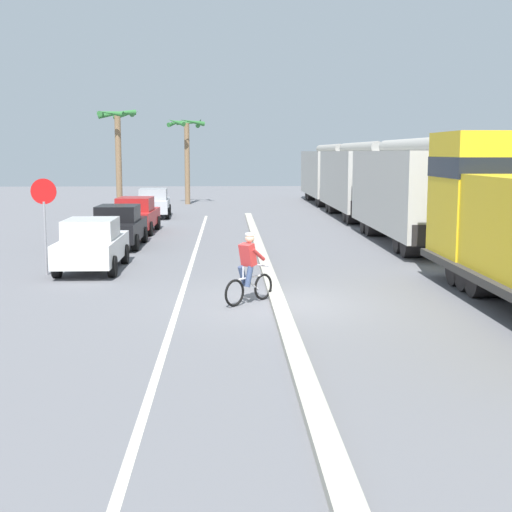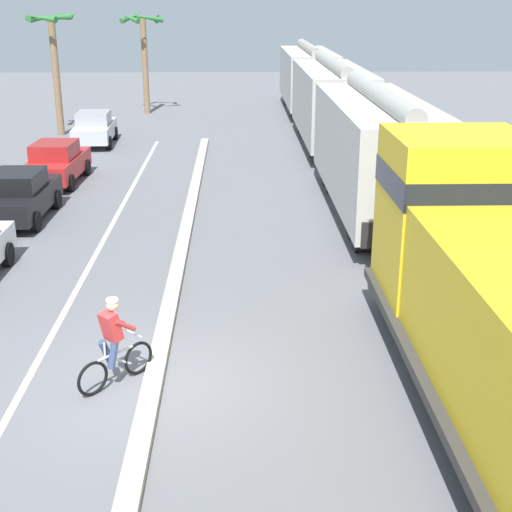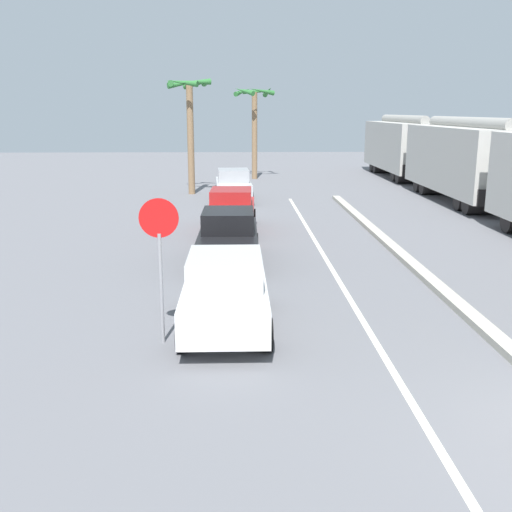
% 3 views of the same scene
% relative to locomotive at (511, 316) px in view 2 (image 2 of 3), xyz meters
% --- Properties ---
extents(ground_plane, '(120.00, 120.00, 0.00)m').
position_rel_locomotive_xyz_m(ground_plane, '(-6.13, 1.05, -1.80)').
color(ground_plane, slate).
extents(median_curb, '(0.36, 36.00, 0.16)m').
position_rel_locomotive_xyz_m(median_curb, '(-6.13, 7.05, -1.72)').
color(median_curb, '#B2AD9E').
rests_on(median_curb, ground).
extents(lane_stripe, '(0.14, 36.00, 0.01)m').
position_rel_locomotive_xyz_m(lane_stripe, '(-8.53, 7.05, -1.79)').
color(lane_stripe, silver).
rests_on(lane_stripe, ground).
extents(locomotive, '(3.10, 11.61, 4.20)m').
position_rel_locomotive_xyz_m(locomotive, '(0.00, 0.00, 0.00)').
color(locomotive, gold).
rests_on(locomotive, ground).
extents(hopper_car_lead, '(2.90, 10.60, 4.18)m').
position_rel_locomotive_xyz_m(hopper_car_lead, '(0.00, 12.16, 0.28)').
color(hopper_car_lead, beige).
rests_on(hopper_car_lead, ground).
extents(hopper_car_middle, '(2.90, 10.60, 4.18)m').
position_rel_locomotive_xyz_m(hopper_car_middle, '(0.00, 23.76, 0.28)').
color(hopper_car_middle, '#B6B4AC').
rests_on(hopper_car_middle, ground).
extents(hopper_car_trailing, '(2.90, 10.60, 4.18)m').
position_rel_locomotive_xyz_m(hopper_car_trailing, '(0.00, 35.36, 0.28)').
color(hopper_car_trailing, '#B3B1A9').
rests_on(hopper_car_trailing, ground).
extents(parked_car_black, '(1.87, 4.22, 1.62)m').
position_rel_locomotive_xyz_m(parked_car_black, '(-11.53, 11.72, -0.98)').
color(parked_car_black, black).
rests_on(parked_car_black, ground).
extents(parked_car_red, '(1.94, 4.25, 1.62)m').
position_rel_locomotive_xyz_m(parked_car_red, '(-11.49, 16.61, -0.98)').
color(parked_car_red, red).
rests_on(parked_car_red, ground).
extents(parked_car_silver, '(1.98, 4.27, 1.62)m').
position_rel_locomotive_xyz_m(parked_car_silver, '(-11.47, 24.38, -0.98)').
color(parked_car_silver, '#B7BABF').
rests_on(parked_car_silver, ground).
extents(cyclist, '(1.22, 1.28, 1.71)m').
position_rel_locomotive_xyz_m(cyclist, '(-6.82, 1.08, -0.98)').
color(cyclist, black).
rests_on(cyclist, ground).
extents(palm_tree_near, '(2.71, 2.73, 6.06)m').
position_rel_locomotive_xyz_m(palm_tree_near, '(-10.10, 34.54, 2.63)').
color(palm_tree_near, '#846647').
rests_on(palm_tree_near, ground).
extents(palm_tree_far, '(2.58, 2.68, 6.20)m').
position_rel_locomotive_xyz_m(palm_tree_far, '(-13.77, 27.14, 2.89)').
color(palm_tree_far, '#846647').
rests_on(palm_tree_far, ground).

